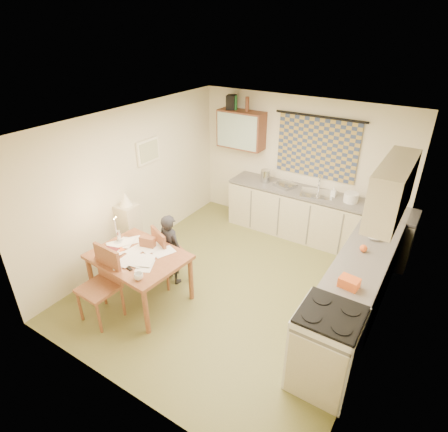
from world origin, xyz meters
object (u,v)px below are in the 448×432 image
Objects in this scene: dining_table at (141,277)px; counter_back at (314,217)px; stove at (325,349)px; shelf_stand at (130,233)px; counter_right at (354,295)px; person at (171,249)px; chair_far at (172,265)px.

counter_back is at bearing 67.73° from dining_table.
stove is 0.99× the size of shelf_stand.
counter_back is at bearing 124.12° from counter_right.
dining_table is 1.06m from shelf_stand.
counter_back and counter_right have the same top height.
dining_table is 0.61m from person.
shelf_stand is (-0.94, 0.08, 0.22)m from chair_far.
counter_right is at bearing 8.27° from shelf_stand.
person is (0.10, 0.57, 0.20)m from dining_table.
person reaches higher than stove.
person is (-2.61, 0.55, 0.07)m from stove.
counter_back is 2.75m from person.
person is at bearing 168.00° from stove.
stove is (0.00, -1.14, 0.06)m from counter_right.
counter_back is 3.30m from dining_table.
counter_back is at bearing -115.04° from person.
dining_table is at bearing -156.80° from counter_right.
counter_back is 2.43× the size of dining_table.
counter_right is (1.20, -1.77, -0.00)m from counter_back.
dining_table is at bearing -117.15° from counter_back.
stove is 2.67m from person.
shelf_stand reaches higher than counter_back.
person reaches higher than dining_table.
shelf_stand is (-2.34, -2.29, 0.06)m from counter_back.
chair_far is (-1.40, -2.37, -0.16)m from counter_back.
shelf_stand is (-0.93, 0.07, -0.06)m from person.
person is 0.94m from shelf_stand.
chair_far is 0.92× the size of shelf_stand.
counter_right is 2.17× the size of dining_table.
shelf_stand reaches higher than counter_right.
shelf_stand is at bearing 169.92° from stove.
stove is 3.60m from shelf_stand.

